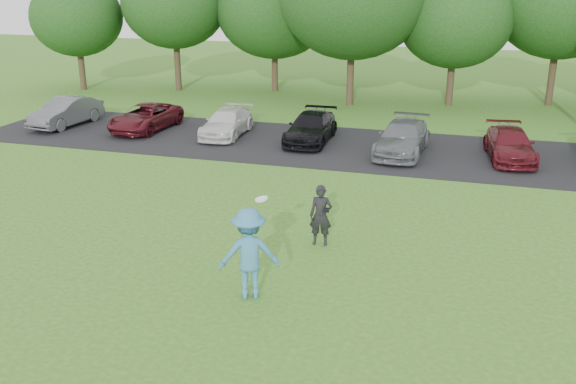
# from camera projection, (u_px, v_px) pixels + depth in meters

# --- Properties ---
(ground) EXTENTS (100.00, 100.00, 0.00)m
(ground) POSITION_uv_depth(u_px,v_px,m) (241.00, 302.00, 13.57)
(ground) COLOR #33651D
(ground) RESTS_ON ground
(parking_lot) EXTENTS (32.00, 6.50, 0.03)m
(parking_lot) POSITION_uv_depth(u_px,v_px,m) (356.00, 148.00, 25.35)
(parking_lot) COLOR black
(parking_lot) RESTS_ON ground
(frisbee_player) EXTENTS (1.48, 1.20, 2.29)m
(frisbee_player) POSITION_uv_depth(u_px,v_px,m) (249.00, 253.00, 13.47)
(frisbee_player) COLOR teal
(frisbee_player) RESTS_ON ground
(camera_bystander) EXTENTS (0.60, 0.45, 1.58)m
(camera_bystander) POSITION_uv_depth(u_px,v_px,m) (321.00, 215.00, 16.16)
(camera_bystander) COLOR black
(camera_bystander) RESTS_ON ground
(parked_cars) EXTENTS (28.19, 4.88, 1.26)m
(parked_cars) POSITION_uv_depth(u_px,v_px,m) (387.00, 135.00, 24.86)
(parked_cars) COLOR #525559
(parked_cars) RESTS_ON parking_lot
(tree_row) EXTENTS (42.39, 9.85, 8.64)m
(tree_row) POSITION_uv_depth(u_px,v_px,m) (426.00, 7.00, 32.19)
(tree_row) COLOR #38281C
(tree_row) RESTS_ON ground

